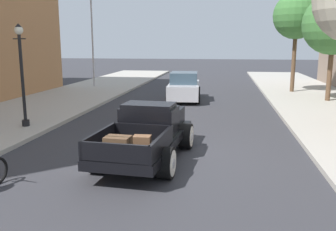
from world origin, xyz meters
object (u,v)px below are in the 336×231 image
(car_background_silver, at_px, (184,87))
(street_lamp_near, at_px, (22,68))
(flagpole, at_px, (94,8))
(street_tree_third, at_px, (297,16))
(hotrod_truck_black, at_px, (149,132))
(street_tree_second, at_px, (334,24))

(car_background_silver, height_order, street_lamp_near, street_lamp_near)
(flagpole, bearing_deg, street_lamp_near, -81.95)
(flagpole, height_order, street_tree_third, flagpole)
(car_background_silver, xyz_separation_m, street_lamp_near, (-5.19, -8.40, 1.62))
(hotrod_truck_black, bearing_deg, street_tree_third, 66.28)
(flagpole, bearing_deg, street_tree_second, -17.28)
(street_tree_second, xyz_separation_m, street_tree_third, (-1.27, 3.80, 0.71))
(hotrod_truck_black, distance_m, car_background_silver, 11.02)
(hotrod_truck_black, xyz_separation_m, flagpole, (-7.25, 15.87, 5.02))
(car_background_silver, bearing_deg, flagpole, 145.51)
(flagpole, relative_size, street_tree_second, 1.58)
(car_background_silver, bearing_deg, street_tree_second, 1.11)
(street_lamp_near, bearing_deg, flagpole, 98.05)
(hotrod_truck_black, distance_m, street_tree_second, 14.11)
(street_lamp_near, xyz_separation_m, street_tree_second, (13.23, 8.55, 1.91))
(street_tree_second, distance_m, street_tree_third, 4.07)
(street_lamp_near, xyz_separation_m, street_tree_third, (11.96, 12.36, 2.62))
(car_background_silver, relative_size, flagpole, 0.48)
(hotrod_truck_black, height_order, street_tree_third, street_tree_third)
(car_background_silver, relative_size, street_lamp_near, 1.14)
(car_background_silver, distance_m, street_tree_third, 8.91)
(street_tree_third, bearing_deg, street_tree_second, -71.52)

